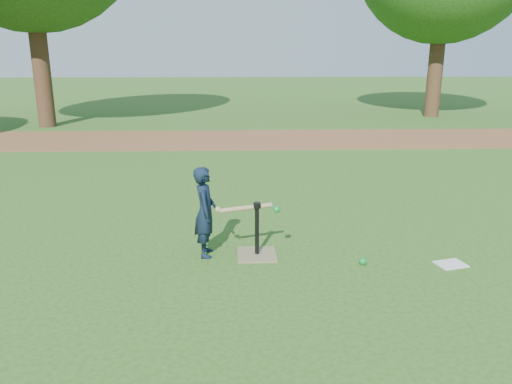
{
  "coord_description": "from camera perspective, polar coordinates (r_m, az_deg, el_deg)",
  "views": [
    {
      "loc": [
        -0.23,
        -5.27,
        2.19
      ],
      "look_at": [
        -0.04,
        0.18,
        0.65
      ],
      "focal_mm": 35.0,
      "sensor_mm": 36.0,
      "label": 1
    }
  ],
  "objects": [
    {
      "name": "clipboard",
      "position": [
        5.76,
        21.37,
        -7.68
      ],
      "size": [
        0.35,
        0.3,
        0.01
      ],
      "primitive_type": "cube",
      "rotation": [
        0.0,
        0.0,
        0.25
      ],
      "color": "silver",
      "rests_on": "ground"
    },
    {
      "name": "child",
      "position": [
        5.47,
        -5.83,
        -2.27
      ],
      "size": [
        0.25,
        0.38,
        1.01
      ],
      "primitive_type": "imported",
      "rotation": [
        0.0,
        0.0,
        1.61
      ],
      "color": "black",
      "rests_on": "ground"
    },
    {
      "name": "dirt_strip",
      "position": [
        12.95,
        -0.97,
        6.06
      ],
      "size": [
        24.0,
        3.0,
        0.01
      ],
      "primitive_type": "cube",
      "color": "brown",
      "rests_on": "ground"
    },
    {
      "name": "ground",
      "position": [
        5.71,
        0.43,
        -6.79
      ],
      "size": [
        80.0,
        80.0,
        0.0
      ],
      "primitive_type": "plane",
      "color": "#285116",
      "rests_on": "ground"
    },
    {
      "name": "swing_action",
      "position": [
        5.36,
        -0.76,
        -1.88
      ],
      "size": [
        0.7,
        0.25,
        0.08
      ],
      "color": "tan",
      "rests_on": "ground"
    },
    {
      "name": "batting_tee",
      "position": [
        5.56,
        0.11,
        -6.21
      ],
      "size": [
        0.44,
        0.44,
        0.61
      ],
      "color": "#776C4B",
      "rests_on": "ground"
    },
    {
      "name": "wiffle_ball_ground",
      "position": [
        5.47,
        12.11,
        -7.76
      ],
      "size": [
        0.08,
        0.08,
        0.08
      ],
      "primitive_type": "sphere",
      "color": "#0C842F",
      "rests_on": "ground"
    }
  ]
}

